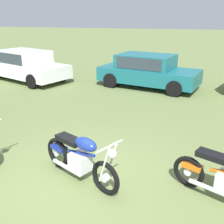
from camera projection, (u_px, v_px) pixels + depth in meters
The scene contains 4 objects.
ground_plane at pixel (77, 180), 5.25m from camera, with size 120.00×120.00×0.00m, color olive.
motorcycle_blue at pixel (80, 157), 5.13m from camera, with size 1.85×1.13×1.02m.
car_white at pixel (25, 64), 13.02m from camera, with size 4.81×3.28×1.43m.
car_teal at pixel (147, 69), 11.72m from camera, with size 4.56×2.72×1.43m.
Camera 1 is at (1.90, -4.12, 3.04)m, focal length 43.25 mm.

